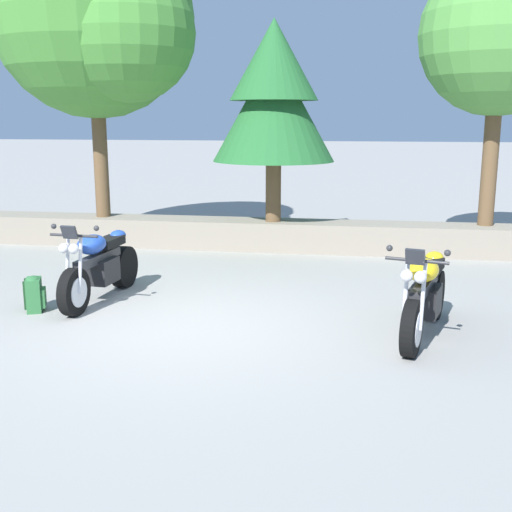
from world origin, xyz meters
The scene contains 8 objects.
ground_plane centered at (0.00, 0.00, 0.00)m, with size 120.00×120.00×0.00m, color gray.
stone_wall centered at (0.00, 4.80, 0.28)m, with size 36.00×0.80×0.55m, color gray.
motorcycle_blue_near_left centered at (-1.46, 0.93, 0.49)m, with size 0.67×2.07×1.18m.
motorcycle_yellow_centre centered at (2.82, 0.14, 0.49)m, with size 0.85×2.03×1.18m.
rider_backpack centered at (-2.11, 0.32, 0.24)m, with size 0.33×0.35×0.47m.
leafy_tree_far_left centered at (-2.81, 4.69, 4.26)m, with size 3.97×3.78×5.68m.
pine_tree_mid_left centered at (0.44, 4.76, 2.90)m, with size 2.26×2.26×3.69m.
leafy_tree_mid_right centered at (4.49, 4.85, 3.81)m, with size 2.91×2.77×4.72m.
Camera 1 is at (2.04, -7.11, 2.50)m, focal length 44.58 mm.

